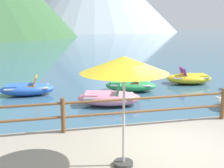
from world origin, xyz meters
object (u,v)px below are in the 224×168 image
object	(u,v)px
beach_umbrella	(124,66)
pedal_boat_3	(109,98)
pedal_boat_2	(189,78)
pedal_boat_5	(130,85)
pedal_boat_6	(27,89)

from	to	relation	value
beach_umbrella	pedal_boat_3	bearing A→B (deg)	80.30
beach_umbrella	pedal_boat_2	distance (m)	10.95
beach_umbrella	pedal_boat_3	world-z (taller)	beach_umbrella
pedal_boat_5	pedal_boat_6	xyz separation A→B (m)	(-4.90, 0.27, 0.02)
pedal_boat_2	pedal_boat_6	xyz separation A→B (m)	(-8.59, -0.65, -0.00)
beach_umbrella	pedal_boat_2	bearing A→B (deg)	54.55
beach_umbrella	pedal_boat_6	xyz separation A→B (m)	(-2.36, 8.10, -2.14)
pedal_boat_3	pedal_boat_5	world-z (taller)	pedal_boat_3
pedal_boat_3	pedal_boat_6	xyz separation A→B (m)	(-3.32, 2.46, -0.01)
pedal_boat_2	pedal_boat_5	bearing A→B (deg)	-166.02
beach_umbrella	pedal_boat_6	size ratio (longest dim) A/B	0.90
pedal_boat_5	pedal_boat_3	bearing A→B (deg)	-125.82
pedal_boat_2	pedal_boat_3	xyz separation A→B (m)	(-5.26, -3.11, 0.01)
pedal_boat_2	pedal_boat_5	size ratio (longest dim) A/B	0.97
pedal_boat_2	pedal_boat_6	distance (m)	8.61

